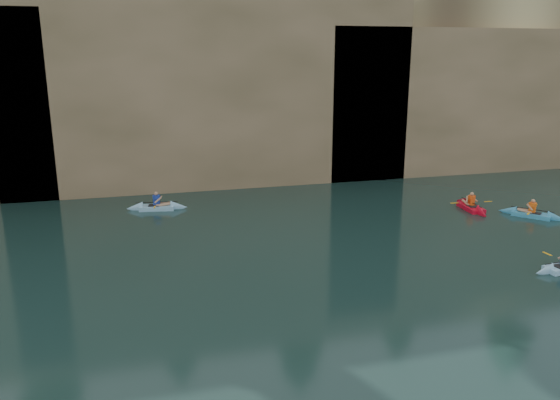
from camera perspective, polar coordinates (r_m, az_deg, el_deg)
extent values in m
cube|color=tan|center=(40.07, -11.35, 12.09)|extent=(70.00, 16.00, 12.00)
cube|color=#977B5B|center=(32.95, -6.83, 11.19)|extent=(24.00, 2.40, 11.40)
cube|color=#977B5B|center=(41.02, 22.49, 9.81)|extent=(26.00, 2.40, 9.84)
cube|color=black|center=(32.50, -16.97, 3.30)|extent=(3.50, 1.00, 3.20)
cube|color=black|center=(34.81, 6.71, 5.67)|extent=(5.00, 1.00, 4.50)
cone|color=#8CC7EB|center=(22.37, 25.83, -6.71)|extent=(0.78, 0.69, 0.64)
cube|color=yellow|center=(23.50, 26.15, -5.06)|extent=(0.11, 0.42, 0.02)
cube|color=red|center=(30.02, 19.31, -0.72)|extent=(0.98, 2.50, 0.26)
cone|color=red|center=(30.99, 18.33, -0.15)|extent=(0.79, 0.93, 0.70)
cone|color=red|center=(29.06, 20.37, -1.32)|extent=(0.79, 0.93, 0.70)
cube|color=black|center=(29.87, 19.46, -0.61)|extent=(0.49, 0.59, 0.04)
cube|color=#EE5014|center=(29.93, 19.37, -0.03)|extent=(0.24, 0.34, 0.47)
sphere|color=tan|center=(29.85, 19.43, 0.59)|extent=(0.20, 0.20, 0.20)
cylinder|color=black|center=(29.95, 19.36, -0.22)|extent=(0.25, 2.07, 0.04)
cube|color=yellow|center=(29.52, 17.76, -0.30)|extent=(0.43, 0.12, 0.02)
cube|color=yellow|center=(30.40, 20.91, -0.15)|extent=(0.43, 0.12, 0.02)
cube|color=#86BFE0|center=(29.04, -12.74, -0.74)|extent=(2.50, 1.11, 0.26)
cone|color=#86BFE0|center=(28.93, -10.50, -0.68)|extent=(0.95, 0.84, 0.72)
cone|color=#86BFE0|center=(29.19, -14.95, -0.80)|extent=(0.95, 0.84, 0.72)
cube|color=black|center=(29.03, -13.04, -0.55)|extent=(0.61, 0.53, 0.04)
cube|color=#1C359C|center=(28.94, -12.78, -0.01)|extent=(0.36, 0.26, 0.48)
sphere|color=tan|center=(28.85, -12.82, 0.65)|extent=(0.20, 0.20, 0.20)
cylinder|color=black|center=(28.97, -12.77, -0.22)|extent=(2.11, 0.36, 0.04)
cube|color=yellow|center=(29.89, -12.57, 0.26)|extent=(0.14, 0.43, 0.02)
cube|color=yellow|center=(28.04, -12.98, -0.73)|extent=(0.14, 0.43, 0.02)
cube|color=#3895C1|center=(29.81, 24.80, -1.38)|extent=(2.12, 2.33, 0.25)
cone|color=#3895C1|center=(30.01, 22.65, -1.05)|extent=(1.08, 1.10, 0.68)
cone|color=#3895C1|center=(29.66, 26.98, -1.72)|extent=(1.08, 1.10, 0.68)
cube|color=black|center=(29.77, 25.10, -1.25)|extent=(0.68, 0.70, 0.04)
cube|color=orange|center=(29.72, 24.88, -0.72)|extent=(0.35, 0.37, 0.46)
sphere|color=tan|center=(29.64, 24.95, -0.11)|extent=(0.19, 0.19, 0.19)
cylinder|color=black|center=(29.75, 24.86, -0.89)|extent=(1.32, 1.57, 0.04)
cube|color=yellow|center=(28.88, 24.52, -1.30)|extent=(0.37, 0.33, 0.02)
cube|color=yellow|center=(30.62, 25.17, -0.51)|extent=(0.37, 0.33, 0.02)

